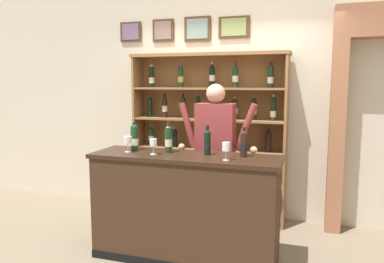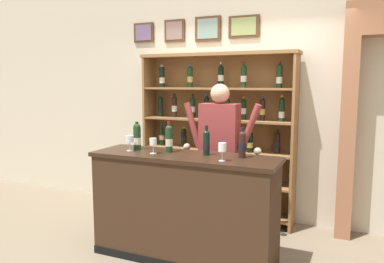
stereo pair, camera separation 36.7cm
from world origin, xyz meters
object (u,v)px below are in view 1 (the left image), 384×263
Objects in this scene: shopkeeper at (215,143)px; tasting_bottle_prosecco at (244,143)px; tasting_bottle_grappa at (207,142)px; wine_shelf at (209,132)px; wine_glass_spare at (226,147)px; wine_glass_right at (153,143)px; tasting_bottle_super_tuscan at (134,137)px; tasting_counter at (185,207)px; wine_glass_center at (128,141)px; tasting_bottle_brunello at (168,139)px.

shopkeeper is 6.15× the size of tasting_bottle_prosecco.
shopkeeper is 6.00× the size of tasting_bottle_grappa.
wine_shelf is 0.66m from shopkeeper.
wine_glass_spare is (0.54, -1.37, 0.06)m from wine_shelf.
wine_glass_right is (-0.19, -1.31, 0.05)m from wine_shelf.
tasting_bottle_prosecco is at bearing 2.15° from tasting_bottle_grappa.
tasting_bottle_super_tuscan and tasting_bottle_grappa have the same top height.
tasting_counter is 6.57× the size of tasting_bottle_prosecco.
tasting_bottle_grappa is 0.80m from wine_glass_center.
wine_shelf reaches higher than tasting_bottle_brunello.
wine_shelf reaches higher than tasting_bottle_prosecco.
tasting_bottle_prosecco is (0.75, 0.02, -0.01)m from tasting_bottle_brunello.
tasting_counter is at bearing -18.91° from tasting_bottle_brunello.
wine_shelf is 1.36m from wine_glass_center.
wine_shelf reaches higher than tasting_counter.
wine_glass_center is (-0.73, -0.66, 0.10)m from shopkeeper.
wine_glass_right is (-0.44, -0.70, 0.09)m from shopkeeper.
tasting_bottle_brunello is 0.66m from wine_glass_spare.
tasting_bottle_super_tuscan is at bearing 151.88° from wine_glass_right.
tasting_bottle_super_tuscan is (-0.57, 0.07, 0.66)m from tasting_counter.
wine_glass_center is at bearing -110.72° from wine_shelf.
wine_glass_spare is (0.63, -0.20, -0.02)m from tasting_bottle_brunello.
wine_shelf is 7.31× the size of tasting_bottle_super_tuscan.
tasting_bottle_grappa reaches higher than wine_glass_center.
tasting_bottle_grappa is (0.21, 0.07, 0.65)m from tasting_counter.
tasting_bottle_prosecco is 0.24m from wine_glass_spare.
tasting_bottle_super_tuscan reaches higher than wine_glass_right.
tasting_bottle_brunello is at bearing -94.24° from wine_shelf.
tasting_counter is at bearing -7.37° from tasting_bottle_super_tuscan.
tasting_counter is at bearing 3.70° from wine_glass_center.
wine_shelf is 1.47m from wine_glass_spare.
wine_glass_center is at bearing 174.89° from wine_glass_spare.
tasting_bottle_grappa reaches higher than wine_glass_right.
wine_shelf is 1.37m from tasting_counter.
tasting_bottle_prosecco is at bearing 0.38° from tasting_bottle_super_tuscan.
tasting_bottle_prosecco reaches higher than wine_glass_spare.
tasting_bottle_prosecco reaches higher than tasting_counter.
wine_shelf is at bearing 105.00° from tasting_bottle_grappa.
tasting_bottle_brunello is 1.99× the size of wine_glass_right.
wine_glass_spare reaches higher than tasting_counter.
wine_glass_right is (-0.85, -0.15, -0.02)m from tasting_bottle_prosecco.
wine_glass_spare is (1.02, -0.09, 0.00)m from wine_glass_center.
tasting_bottle_prosecco is at bearing 60.42° from wine_glass_spare.
wine_glass_center is (-0.02, -0.11, -0.02)m from tasting_bottle_super_tuscan.
wine_glass_right is (0.28, -0.15, -0.03)m from tasting_bottle_super_tuscan.
tasting_bottle_grappa is at bearing -83.31° from shopkeeper.
wine_shelf is at bearing 111.66° from wine_glass_spare.
wine_glass_center is at bearing -172.37° from tasting_bottle_grappa.
shopkeeper is at bearing 111.32° from wine_glass_spare.
tasting_bottle_super_tuscan is at bearing 179.59° from tasting_bottle_grappa.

